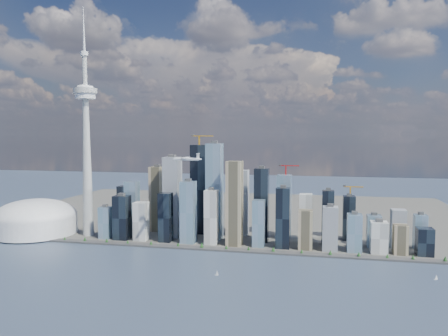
% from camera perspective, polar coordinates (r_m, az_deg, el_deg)
% --- Properties ---
extents(ground, '(4000.00, 4000.00, 0.00)m').
position_cam_1_polar(ground, '(744.35, -8.44, -15.34)').
color(ground, '#303D54').
rests_on(ground, ground).
extents(seawall, '(1100.00, 22.00, 4.00)m').
position_cam_1_polar(seawall, '(971.19, -3.18, -10.44)').
color(seawall, '#383838').
rests_on(seawall, ground).
extents(land, '(1400.00, 900.00, 3.00)m').
position_cam_1_polar(land, '(1400.26, 1.69, -5.83)').
color(land, '#4C4C47').
rests_on(land, ground).
extents(shoreline_trees, '(960.53, 7.20, 8.80)m').
position_cam_1_polar(shoreline_trees, '(969.47, -3.18, -10.05)').
color(shoreline_trees, '#3F2D1E').
rests_on(shoreline_trees, seawall).
extents(skyscraper_cluster, '(736.00, 142.00, 247.79)m').
position_cam_1_polar(skyscraper_cluster, '(1024.82, 1.32, -5.37)').
color(skyscraper_cluster, black).
rests_on(skyscraper_cluster, land).
extents(needle_tower, '(56.00, 56.00, 550.50)m').
position_cam_1_polar(needle_tower, '(1110.01, -17.54, 3.44)').
color(needle_tower, '#9E9E99').
rests_on(needle_tower, land).
extents(dome_stadium, '(200.00, 200.00, 86.00)m').
position_cam_1_polar(dome_stadium, '(1196.09, -23.43, -6.13)').
color(dome_stadium, silver).
rests_on(dome_stadium, land).
extents(airplane, '(62.55, 55.31, 15.25)m').
position_cam_1_polar(airplane, '(900.12, -4.87, 1.21)').
color(airplane, white).
rests_on(airplane, ground).
extents(sailboat_west, '(7.36, 2.49, 10.18)m').
position_cam_1_polar(sailboat_west, '(799.40, -0.94, -13.63)').
color(sailboat_west, silver).
rests_on(sailboat_west, ground).
extents(sailboat_east, '(6.70, 3.58, 9.39)m').
position_cam_1_polar(sailboat_east, '(860.66, 25.96, -12.78)').
color(sailboat_east, silver).
rests_on(sailboat_east, ground).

